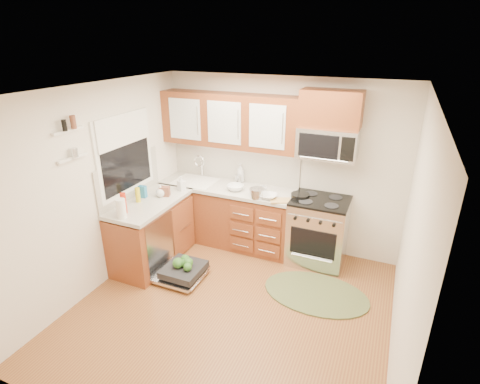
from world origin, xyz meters
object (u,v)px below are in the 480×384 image
at_px(rug, 316,293).
at_px(microwave, 328,143).
at_px(upper_cabinets, 230,120).
at_px(range, 318,231).
at_px(cup, 263,189).
at_px(paper_towel_roll, 121,209).
at_px(sink, 195,189).
at_px(dishwasher, 181,272).
at_px(stock_pot, 257,193).
at_px(bowl_b, 235,188).
at_px(skillet, 300,195).
at_px(bowl_a, 268,196).
at_px(cutting_board, 280,201).

bearing_deg(rug, microwave, 101.22).
relative_size(upper_cabinets, range, 2.16).
bearing_deg(cup, paper_towel_roll, -131.84).
xyz_separation_m(microwave, sink, (-1.93, -0.13, -0.90)).
bearing_deg(cup, microwave, 8.27).
height_order(microwave, rug, microwave).
relative_size(dishwasher, rug, 0.54).
height_order(rug, stock_pot, stock_pot).
xyz_separation_m(bowl_b, cup, (0.39, 0.09, 0.00)).
xyz_separation_m(range, sink, (-1.93, -0.01, 0.33)).
height_order(rug, skillet, skillet).
bearing_deg(paper_towel_roll, range, 34.33).
height_order(dishwasher, stock_pot, stock_pot).
xyz_separation_m(paper_towel_roll, bowl_a, (1.44, 1.27, -0.09)).
height_order(skillet, bowl_b, bowl_b).
bearing_deg(microwave, stock_pot, -158.74).
relative_size(stock_pot, cup, 1.92).
xyz_separation_m(upper_cabinets, cutting_board, (0.91, -0.35, -0.94)).
bearing_deg(sink, cutting_board, -7.96).
height_order(paper_towel_roll, cup, paper_towel_roll).
distance_m(microwave, stock_pot, 1.15).
distance_m(upper_cabinets, paper_towel_roll, 1.93).
bearing_deg(bowl_b, paper_towel_roll, -123.65).
relative_size(stock_pot, bowl_b, 0.85).
bearing_deg(sink, upper_cabinets, 16.45).
distance_m(sink, stock_pot, 1.13).
xyz_separation_m(skillet, bowl_b, (-0.94, -0.07, -0.01)).
height_order(upper_cabinets, bowl_a, upper_cabinets).
xyz_separation_m(range, paper_towel_roll, (-2.12, -1.45, 0.57)).
bearing_deg(cup, upper_cabinets, 165.96).
relative_size(microwave, bowl_a, 3.17).
relative_size(upper_cabinets, microwave, 2.70).
bearing_deg(bowl_a, range, 14.71).
bearing_deg(range, sink, -179.70).
relative_size(rug, bowl_a, 5.44).
xyz_separation_m(range, rug, (0.17, -0.76, -0.46)).
xyz_separation_m(dishwasher, bowl_b, (0.32, 1.04, 0.86)).
relative_size(microwave, cutting_board, 2.80).
bearing_deg(skillet, bowl_b, -176.01).
relative_size(microwave, paper_towel_roll, 3.09).
distance_m(paper_towel_roll, bowl_a, 1.92).
bearing_deg(stock_pot, sink, 169.83).
bearing_deg(upper_cabinets, cup, -14.04).
xyz_separation_m(cutting_board, cup, (-0.33, 0.21, 0.03)).
bearing_deg(cup, rug, -37.31).
distance_m(upper_cabinets, bowl_b, 0.96).
bearing_deg(microwave, bowl_a, -156.37).
bearing_deg(rug, paper_towel_roll, -163.33).
xyz_separation_m(upper_cabinets, cup, (0.58, -0.14, -0.91)).
relative_size(skillet, cutting_board, 0.93).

